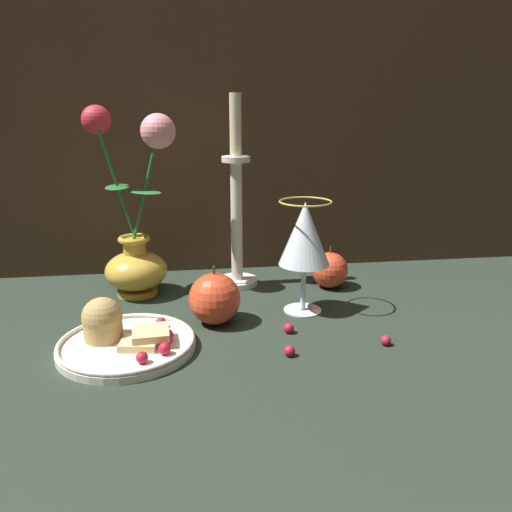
{
  "coord_description": "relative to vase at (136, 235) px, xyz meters",
  "views": [
    {
      "loc": [
        -0.02,
        -0.7,
        0.31
      ],
      "look_at": [
        0.08,
        0.02,
        0.1
      ],
      "focal_mm": 35.0,
      "sensor_mm": 36.0,
      "label": 1
    }
  ],
  "objects": [
    {
      "name": "ground_plane",
      "position": [
        0.11,
        -0.15,
        -0.11
      ],
      "size": [
        2.4,
        2.4,
        0.0
      ],
      "primitive_type": "plane",
      "color": "#232D23",
      "rests_on": "ground"
    },
    {
      "name": "vase",
      "position": [
        0.0,
        0.0,
        0.0
      ],
      "size": [
        0.15,
        0.11,
        0.32
      ],
      "color": "gold",
      "rests_on": "ground_plane"
    },
    {
      "name": "plate_with_pastries",
      "position": [
        -0.01,
        -0.21,
        -0.09
      ],
      "size": [
        0.19,
        0.19,
        0.07
      ],
      "color": "silver",
      "rests_on": "ground_plane"
    },
    {
      "name": "wine_glass",
      "position": [
        0.27,
        -0.12,
        0.02
      ],
      "size": [
        0.08,
        0.08,
        0.18
      ],
      "color": "silver",
      "rests_on": "ground_plane"
    },
    {
      "name": "candlestick",
      "position": [
        0.18,
        0.03,
        0.03
      ],
      "size": [
        0.08,
        0.08,
        0.35
      ],
      "color": "silver",
      "rests_on": "ground_plane"
    },
    {
      "name": "apple_beside_vase",
      "position": [
        0.34,
        -0.01,
        -0.07
      ],
      "size": [
        0.07,
        0.07,
        0.08
      ],
      "color": "#D14223",
      "rests_on": "ground_plane"
    },
    {
      "name": "apple_near_glass",
      "position": [
        0.12,
        -0.14,
        -0.07
      ],
      "size": [
        0.08,
        0.08,
        0.09
      ],
      "color": "#D14223",
      "rests_on": "ground_plane"
    },
    {
      "name": "berry_near_plate",
      "position": [
        0.35,
        -0.25,
        -0.1
      ],
      "size": [
        0.01,
        0.01,
        0.01
      ],
      "primitive_type": "sphere",
      "color": "#AD192D",
      "rests_on": "ground_plane"
    },
    {
      "name": "berry_front_center",
      "position": [
        0.22,
        -0.27,
        -0.1
      ],
      "size": [
        0.01,
        0.01,
        0.01
      ],
      "primitive_type": "sphere",
      "color": "#AD192D",
      "rests_on": "ground_plane"
    },
    {
      "name": "berry_by_glass_stem",
      "position": [
        0.23,
        -0.2,
        -0.1
      ],
      "size": [
        0.02,
        0.02,
        0.02
      ],
      "primitive_type": "sphere",
      "color": "#AD192D",
      "rests_on": "ground_plane"
    }
  ]
}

